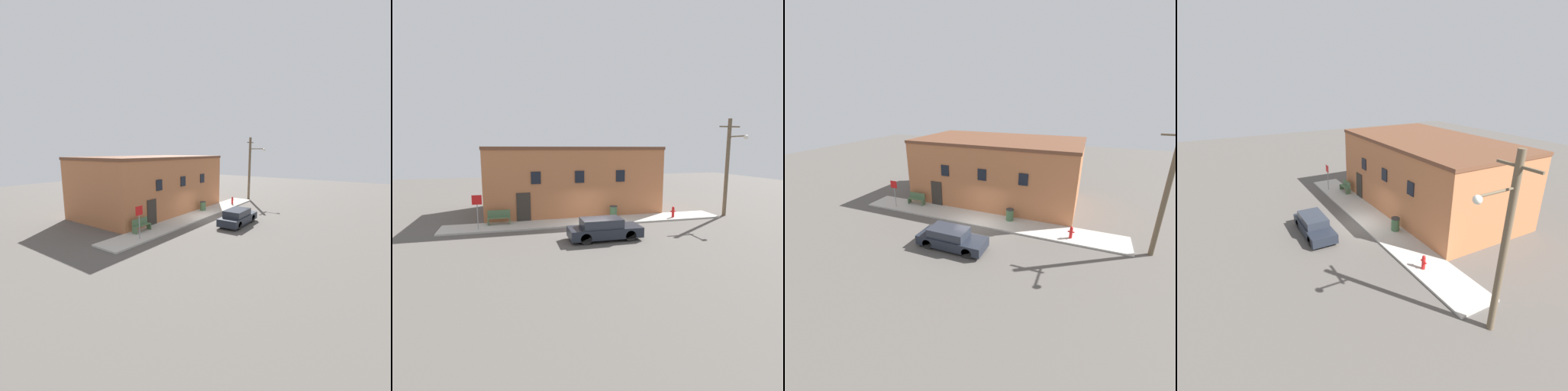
{
  "view_description": "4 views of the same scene",
  "coord_description": "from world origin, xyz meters",
  "views": [
    {
      "loc": [
        -19.64,
        -12.08,
        6.02
      ],
      "look_at": [
        -0.15,
        1.18,
        2.0
      ],
      "focal_mm": 24.0,
      "sensor_mm": 36.0,
      "label": 1
    },
    {
      "loc": [
        -5.65,
        -19.94,
        5.36
      ],
      "look_at": [
        -0.15,
        1.18,
        2.0
      ],
      "focal_mm": 28.0,
      "sensor_mm": 36.0,
      "label": 2
    },
    {
      "loc": [
        6.91,
        -15.68,
        8.81
      ],
      "look_at": [
        -0.15,
        1.18,
        2.0
      ],
      "focal_mm": 24.0,
      "sensor_mm": 36.0,
      "label": 3
    },
    {
      "loc": [
        17.53,
        -8.33,
        9.89
      ],
      "look_at": [
        -0.15,
        1.18,
        2.0
      ],
      "focal_mm": 28.0,
      "sensor_mm": 36.0,
      "label": 4
    }
  ],
  "objects": [
    {
      "name": "parked_car",
      "position": [
        -0.29,
        -3.16,
        0.63
      ],
      "size": [
        4.34,
        1.66,
        1.29
      ],
      "color": "black",
      "rests_on": "ground"
    },
    {
      "name": "fire_hydrant",
      "position": [
        6.55,
        0.71,
        0.54
      ],
      "size": [
        0.43,
        0.21,
        0.83
      ],
      "color": "red",
      "rests_on": "sidewalk"
    },
    {
      "name": "ground_plane",
      "position": [
        0.0,
        0.0,
        0.0
      ],
      "size": [
        80.0,
        80.0,
        0.0
      ],
      "primitive_type": "plane",
      "color": "#56514C"
    },
    {
      "name": "trash_bin",
      "position": [
        2.04,
        1.76,
        0.58
      ],
      "size": [
        0.59,
        0.59,
        0.91
      ],
      "color": "#426642",
      "rests_on": "sidewalk"
    },
    {
      "name": "brick_building",
      "position": [
        -0.49,
        6.32,
        2.76
      ],
      "size": [
        14.1,
        8.04,
        5.51
      ],
      "color": "#B26B42",
      "rests_on": "ground"
    },
    {
      "name": "sidewalk",
      "position": [
        0.0,
        1.18,
        0.06
      ],
      "size": [
        20.49,
        2.36,
        0.12
      ],
      "color": "#BCB7AD",
      "rests_on": "ground"
    },
    {
      "name": "bench",
      "position": [
        -6.42,
        1.78,
        0.6
      ],
      "size": [
        1.53,
        0.44,
        0.98
      ],
      "color": "#4C6B47",
      "rests_on": "sidewalk"
    },
    {
      "name": "stop_sign",
      "position": [
        -7.71,
        0.6,
        1.7
      ],
      "size": [
        0.62,
        0.06,
        2.28
      ],
      "color": "gray",
      "rests_on": "sidewalk"
    },
    {
      "name": "utility_pole",
      "position": [
        11.16,
        0.6,
        4.09
      ],
      "size": [
        1.8,
        2.08,
        7.67
      ],
      "color": "brown",
      "rests_on": "ground"
    }
  ]
}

